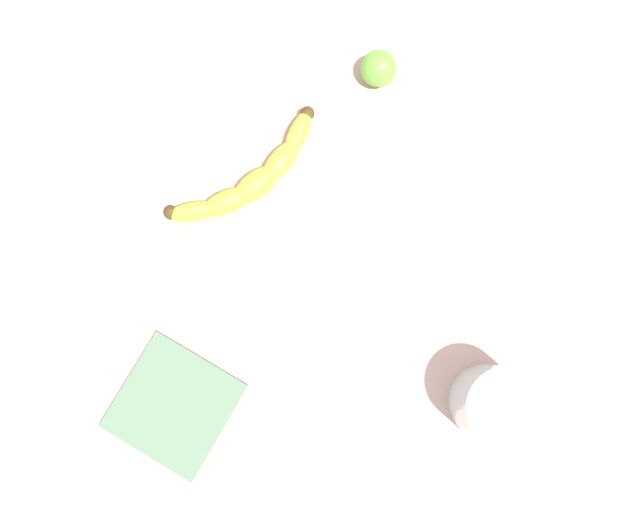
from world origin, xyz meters
The scene contains 5 objects.
wooden_tabletop centered at (0.00, 0.00, 1.50)cm, with size 120.00×120.00×3.00cm, color #DAAC97.
banana centered at (-5.51, -15.45, 4.61)cm, with size 17.10×16.56×3.22cm.
smoothie_glass centered at (16.97, 15.77, 7.23)cm, with size 8.87×8.87×8.65cm.
lime_fruit centered at (-21.42, -1.99, 5.25)cm, with size 4.50×4.50×4.50cm, color #75C142.
folded_napkin centered at (22.44, -20.42, 3.30)cm, with size 12.63×12.70×0.60cm, color slate.
Camera 1 is at (12.99, -4.47, 74.62)cm, focal length 33.40 mm.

